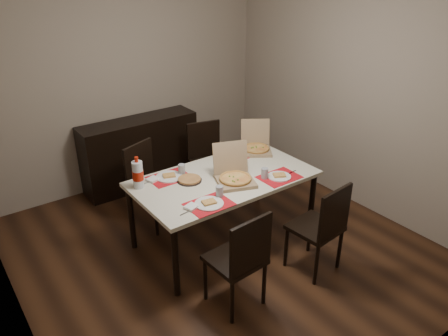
% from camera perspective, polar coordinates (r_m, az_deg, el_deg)
% --- Properties ---
extents(ground, '(3.80, 4.00, 0.02)m').
position_cam_1_polar(ground, '(4.64, -0.44, -10.45)').
color(ground, '#3E2213').
rests_on(ground, ground).
extents(room_walls, '(3.84, 4.02, 2.62)m').
position_cam_1_polar(room_walls, '(4.21, -4.05, 12.06)').
color(room_walls, gray).
rests_on(room_walls, ground).
extents(sideboard, '(1.50, 0.40, 0.90)m').
position_cam_1_polar(sideboard, '(5.76, -10.88, 2.01)').
color(sideboard, black).
rests_on(sideboard, ground).
extents(dining_table, '(1.80, 1.00, 0.75)m').
position_cam_1_polar(dining_table, '(4.40, -0.00, -1.95)').
color(dining_table, beige).
rests_on(dining_table, ground).
extents(chair_near_left, '(0.44, 0.44, 0.93)m').
position_cam_1_polar(chair_near_left, '(3.66, 2.19, -11.63)').
color(chair_near_left, black).
rests_on(chair_near_left, ground).
extents(chair_near_right, '(0.46, 0.46, 0.93)m').
position_cam_1_polar(chair_near_right, '(4.14, 12.67, -7.32)').
color(chair_near_right, black).
rests_on(chair_near_right, ground).
extents(chair_far_left, '(0.54, 0.54, 0.93)m').
position_cam_1_polar(chair_far_left, '(4.88, -9.91, -1.68)').
color(chair_far_left, black).
rests_on(chair_far_left, ground).
extents(chair_far_right, '(0.50, 0.50, 0.93)m').
position_cam_1_polar(chair_far_right, '(5.38, -2.21, 1.46)').
color(chair_far_right, black).
rests_on(chair_far_right, ground).
extents(setting_near_left, '(0.51, 0.30, 0.11)m').
position_cam_1_polar(setting_near_left, '(3.91, -1.86, -4.33)').
color(setting_near_left, red).
rests_on(setting_near_left, dining_table).
extents(setting_near_right, '(0.44, 0.30, 0.11)m').
position_cam_1_polar(setting_near_right, '(4.37, 6.70, -0.99)').
color(setting_near_right, red).
rests_on(setting_near_right, dining_table).
extents(setting_far_left, '(0.48, 0.30, 0.11)m').
position_cam_1_polar(setting_far_left, '(4.39, -6.99, -0.95)').
color(setting_far_left, red).
rests_on(setting_far_left, dining_table).
extents(setting_far_right, '(0.46, 0.30, 0.11)m').
position_cam_1_polar(setting_far_right, '(4.81, 1.44, 1.80)').
color(setting_far_right, red).
rests_on(setting_far_right, dining_table).
extents(napkin_loose, '(0.16, 0.16, 0.02)m').
position_cam_1_polar(napkin_loose, '(4.35, 1.05, -1.18)').
color(napkin_loose, white).
rests_on(napkin_loose, dining_table).
extents(pizza_box_center, '(0.47, 0.49, 0.35)m').
position_cam_1_polar(pizza_box_center, '(4.26, 1.36, -1.08)').
color(pizza_box_center, '#907453').
rests_on(pizza_box_center, dining_table).
extents(pizza_box_right, '(0.47, 0.48, 0.33)m').
position_cam_1_polar(pizza_box_right, '(4.95, 4.21, 2.82)').
color(pizza_box_right, '#907453').
rests_on(pizza_box_right, dining_table).
extents(faina_plate, '(0.24, 0.24, 0.03)m').
position_cam_1_polar(faina_plate, '(4.29, -4.54, -1.54)').
color(faina_plate, black).
rests_on(faina_plate, dining_table).
extents(dip_bowl, '(0.14, 0.14, 0.03)m').
position_cam_1_polar(dip_bowl, '(4.55, -0.11, 0.23)').
color(dip_bowl, white).
rests_on(dip_bowl, dining_table).
extents(soda_bottle, '(0.11, 0.11, 0.32)m').
position_cam_1_polar(soda_bottle, '(4.20, -11.18, -0.85)').
color(soda_bottle, silver).
rests_on(soda_bottle, dining_table).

